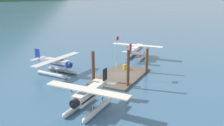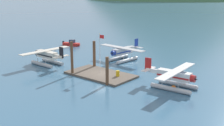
# 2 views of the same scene
# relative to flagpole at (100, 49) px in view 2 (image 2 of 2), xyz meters

# --- Properties ---
(ground_plane) EXTENTS (1200.00, 1200.00, 0.00)m
(ground_plane) POSITION_rel_flagpole_xyz_m (0.49, -0.56, -4.25)
(ground_plane) COLOR #38607F
(dock_platform) EXTENTS (11.06, 6.07, 0.30)m
(dock_platform) POSITION_rel_flagpole_xyz_m (0.49, -0.56, -4.10)
(dock_platform) COLOR brown
(dock_platform) RESTS_ON ground
(piling_near_left) EXTENTS (0.44, 0.44, 5.49)m
(piling_near_left) POSITION_rel_flagpole_xyz_m (-3.24, -3.27, -1.50)
(piling_near_left) COLOR brown
(piling_near_left) RESTS_ON ground
(piling_near_right) EXTENTS (0.47, 0.47, 4.18)m
(piling_near_right) POSITION_rel_flagpole_xyz_m (4.46, -3.52, -2.16)
(piling_near_right) COLOR brown
(piling_near_right) RESTS_ON ground
(piling_far_left) EXTENTS (0.50, 0.50, 4.81)m
(piling_far_left) POSITION_rel_flagpole_xyz_m (-3.47, 2.21, -1.84)
(piling_far_left) COLOR brown
(piling_far_left) RESTS_ON ground
(flagpole) EXTENTS (0.95, 0.10, 6.38)m
(flagpole) POSITION_rel_flagpole_xyz_m (0.00, 0.00, 0.00)
(flagpole) COLOR silver
(flagpole) RESTS_ON dock_platform
(fuel_drum) EXTENTS (0.62, 0.62, 0.88)m
(fuel_drum) POSITION_rel_flagpole_xyz_m (3.54, 0.10, -3.51)
(fuel_drum) COLOR gold
(fuel_drum) RESTS_ON dock_platform
(mooring_buoy) EXTENTS (0.73, 0.73, 0.73)m
(mooring_buoy) POSITION_rel_flagpole_xyz_m (13.05, 0.47, -3.88)
(mooring_buoy) COLOR orange
(mooring_buoy) RESTS_ON ground
(seaplane_cream_port_aft) EXTENTS (7.98, 10.41, 3.84)m
(seaplane_cream_port_aft) POSITION_rel_flagpole_xyz_m (-11.71, -1.82, -2.67)
(seaplane_cream_port_aft) COLOR #B7BABF
(seaplane_cream_port_aft) RESTS_ON ground
(seaplane_silver_bow_left) EXTENTS (10.47, 7.97, 3.84)m
(seaplane_silver_bow_left) POSITION_rel_flagpole_xyz_m (-2.78, 9.53, -2.67)
(seaplane_silver_bow_left) COLOR #B7BABF
(seaplane_silver_bow_left) RESTS_ON ground
(seaplane_white_stbd_fwd) EXTENTS (7.97, 10.47, 3.84)m
(seaplane_white_stbd_fwd) POSITION_rel_flagpole_xyz_m (12.67, 1.26, -2.67)
(seaplane_white_stbd_fwd) COLOR #B7BABF
(seaplane_white_stbd_fwd) RESTS_ON ground
(boat_red_open_west) EXTENTS (4.76, 2.62, 1.50)m
(boat_red_open_west) POSITION_rel_flagpole_xyz_m (-22.16, 13.80, -3.76)
(boat_red_open_west) COLOR #B2231E
(boat_red_open_west) RESTS_ON ground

